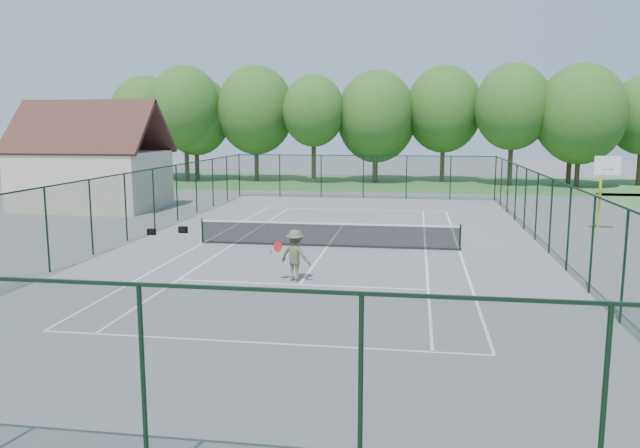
{
  "coord_description": "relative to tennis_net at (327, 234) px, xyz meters",
  "views": [
    {
      "loc": [
        3.65,
        -25.66,
        5.12
      ],
      "look_at": [
        0.0,
        -2.0,
        1.3
      ],
      "focal_mm": 35.0,
      "sensor_mm": 36.0,
      "label": 1
    }
  ],
  "objects": [
    {
      "name": "ground",
      "position": [
        0.0,
        0.0,
        -0.58
      ],
      "size": [
        140.0,
        140.0,
        0.0
      ],
      "primitive_type": "plane",
      "color": "slate",
      "rests_on": "ground"
    },
    {
      "name": "grass_far",
      "position": [
        0.0,
        30.0,
        -0.57
      ],
      "size": [
        80.0,
        16.0,
        0.01
      ],
      "primitive_type": "cube",
      "color": "#427B39",
      "rests_on": "ground"
    },
    {
      "name": "court_lines",
      "position": [
        0.0,
        0.0,
        -0.57
      ],
      "size": [
        11.05,
        23.85,
        0.01
      ],
      "color": "white",
      "rests_on": "ground"
    },
    {
      "name": "tennis_net",
      "position": [
        0.0,
        0.0,
        0.0
      ],
      "size": [
        11.08,
        0.08,
        1.1
      ],
      "color": "black",
      "rests_on": "ground"
    },
    {
      "name": "fence_enclosure",
      "position": [
        0.0,
        0.0,
        0.98
      ],
      "size": [
        18.05,
        36.05,
        3.02
      ],
      "color": "#1B3621",
      "rests_on": "ground"
    },
    {
      "name": "utility_building",
      "position": [
        -16.0,
        10.0,
        2.54
      ],
      "size": [
        8.6,
        6.27,
        6.63
      ],
      "color": "beige",
      "rests_on": "ground"
    },
    {
      "name": "tree_line_far",
      "position": [
        0.0,
        30.0,
        5.42
      ],
      "size": [
        39.4,
        6.4,
        9.7
      ],
      "color": "#463322",
      "rests_on": "ground"
    },
    {
      "name": "basketball_goal",
      "position": [
        12.66,
        6.21,
        1.99
      ],
      "size": [
        1.2,
        1.43,
        3.65
      ],
      "color": "yellow",
      "rests_on": "ground"
    },
    {
      "name": "sports_bag_a",
      "position": [
        -8.58,
        1.64,
        -0.43
      ],
      "size": [
        0.39,
        0.26,
        0.29
      ],
      "primitive_type": "cube",
      "rotation": [
        0.0,
        0.0,
        -0.12
      ],
      "color": "black",
      "rests_on": "ground"
    },
    {
      "name": "sports_bag_b",
      "position": [
        -7.31,
        2.38,
        -0.42
      ],
      "size": [
        0.42,
        0.29,
        0.31
      ],
      "primitive_type": "cube",
      "rotation": [
        0.0,
        0.0,
        -0.13
      ],
      "color": "black",
      "rests_on": "ground"
    },
    {
      "name": "tennis_player",
      "position": [
        -0.23,
        -5.86,
        0.28
      ],
      "size": [
        1.79,
        1.01,
        1.71
      ],
      "color": "#55593F",
      "rests_on": "ground"
    }
  ]
}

